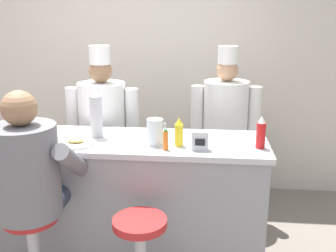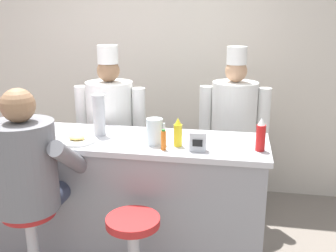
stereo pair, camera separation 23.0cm
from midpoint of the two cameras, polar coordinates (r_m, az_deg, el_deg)
The scene contains 14 objects.
wall_back at distance 4.37m, azimuth -1.79°, elevation 8.43°, with size 10.00×0.06×2.70m.
diner_counter at distance 3.17m, azimuth -7.76°, elevation -10.47°, with size 2.54×0.64×1.03m.
ketchup_bottle_red at distance 2.71m, azimuth 15.70°, elevation -1.35°, with size 0.06×0.06×0.23m.
mustard_bottle_yellow at distance 2.71m, azimuth 3.88°, elevation -1.06°, with size 0.06×0.06×0.20m.
hot_sauce_bottle_orange at distance 2.64m, azimuth 1.84°, elevation -2.09°, with size 0.04×0.04×0.14m.
water_pitcher_clear at distance 2.75m, azimuth 0.43°, elevation -0.84°, with size 0.13×0.12×0.19m.
breakfast_plate at distance 2.87m, azimuth -10.84°, elevation -2.07°, with size 0.26×0.26×0.05m.
cereal_bowl at distance 3.17m, azimuth -18.59°, elevation -0.60°, with size 0.15×0.15×0.06m.
cup_stack_steel at distance 2.97m, azimuth -7.80°, elevation 1.56°, with size 0.10×0.10×0.31m.
napkin_dispenser_chrome at distance 2.64m, azimuth 6.88°, elevation -2.30°, with size 0.11×0.07×0.13m.
diner_seated_grey at distance 2.65m, azimuth -17.33°, elevation -6.35°, with size 0.62×0.61×1.49m.
empty_stool_round at distance 2.61m, azimuth -2.38°, elevation -17.68°, with size 0.34×0.34×0.70m.
cook_in_whites_near at distance 3.58m, azimuth -6.50°, elevation -0.47°, with size 0.65×0.42×1.66m.
cook_in_whites_far at distance 3.70m, azimuth 11.25°, elevation -0.29°, with size 0.64×0.41×1.65m.
Camera 2 is at (1.05, -2.35, 1.91)m, focal length 42.00 mm.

